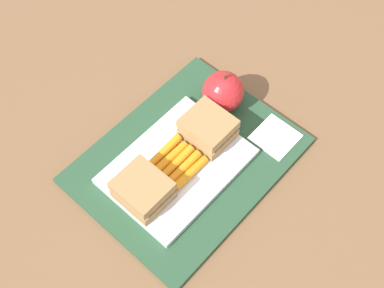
% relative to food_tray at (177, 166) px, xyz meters
% --- Properties ---
extents(ground_plane, '(2.40, 2.40, 0.00)m').
position_rel_food_tray_xyz_m(ground_plane, '(0.03, 0.00, -0.02)').
color(ground_plane, brown).
extents(lunchbag_mat, '(0.36, 0.28, 0.01)m').
position_rel_food_tray_xyz_m(lunchbag_mat, '(0.03, 0.00, -0.01)').
color(lunchbag_mat, '#284C33').
rests_on(lunchbag_mat, ground_plane).
extents(food_tray, '(0.23, 0.17, 0.01)m').
position_rel_food_tray_xyz_m(food_tray, '(0.00, 0.00, 0.00)').
color(food_tray, white).
rests_on(food_tray, lunchbag_mat).
extents(sandwich_half_left, '(0.07, 0.08, 0.04)m').
position_rel_food_tray_xyz_m(sandwich_half_left, '(-0.08, 0.00, 0.03)').
color(sandwich_half_left, '#9E7A4C').
rests_on(sandwich_half_left, food_tray).
extents(sandwich_half_right, '(0.07, 0.08, 0.04)m').
position_rel_food_tray_xyz_m(sandwich_half_right, '(0.08, 0.00, 0.03)').
color(sandwich_half_right, '#9E7A4C').
rests_on(sandwich_half_right, food_tray).
extents(carrot_sticks_bundle, '(0.08, 0.07, 0.02)m').
position_rel_food_tray_xyz_m(carrot_sticks_bundle, '(-0.00, -0.00, 0.01)').
color(carrot_sticks_bundle, orange).
rests_on(carrot_sticks_bundle, food_tray).
extents(apple, '(0.07, 0.07, 0.09)m').
position_rel_food_tray_xyz_m(apple, '(0.15, 0.03, 0.03)').
color(apple, red).
rests_on(apple, lunchbag_mat).
extents(paper_napkin, '(0.07, 0.07, 0.00)m').
position_rel_food_tray_xyz_m(paper_napkin, '(0.16, -0.09, -0.00)').
color(paper_napkin, white).
rests_on(paper_napkin, lunchbag_mat).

